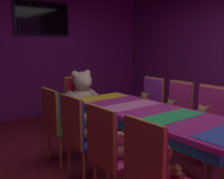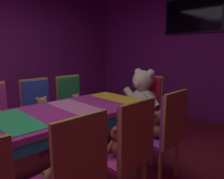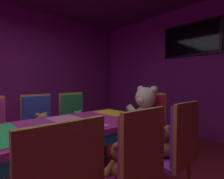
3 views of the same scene
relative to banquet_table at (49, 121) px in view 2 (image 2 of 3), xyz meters
name	(u,v)px [view 2 (image 2 of 3)]	position (x,y,z in m)	size (l,w,h in m)	color
ground_plane	(52,178)	(0.00, 0.00, -0.65)	(7.90, 7.90, 0.00)	maroon
wall_back	(193,49)	(0.00, 3.20, 0.75)	(5.20, 0.12, 2.80)	#721E72
banquet_table	(49,121)	(0.00, 0.00, 0.00)	(0.90, 2.37, 0.75)	#B22D8C
chair_left_2	(38,106)	(-0.85, 0.27, -0.06)	(0.42, 0.41, 0.98)	#2D47B2
teddy_left_2	(43,109)	(-0.71, 0.27, -0.07)	(0.24, 0.31, 0.29)	#9E7247
chair_left_3	(71,100)	(-0.85, 0.82, -0.06)	(0.42, 0.41, 0.98)	#268C4C
teddy_left_3	(76,103)	(-0.71, 0.82, -0.08)	(0.21, 0.27, 0.26)	#9E7247
chair_right_1	(76,169)	(0.85, -0.25, -0.06)	(0.42, 0.41, 0.98)	#CC338C
teddy_right_1	(64,163)	(0.71, -0.25, -0.07)	(0.23, 0.30, 0.29)	#9E7247
chair_right_2	(130,145)	(0.87, 0.28, -0.06)	(0.42, 0.41, 0.98)	#CC338C
teddy_right_2	(118,142)	(0.72, 0.28, -0.08)	(0.22, 0.29, 0.27)	brown
chair_right_3	(167,128)	(0.88, 0.85, -0.06)	(0.42, 0.41, 0.98)	purple
teddy_right_3	(155,126)	(0.73, 0.85, -0.07)	(0.24, 0.31, 0.29)	brown
throne_chair	(148,100)	(0.00, 1.73, -0.06)	(0.41, 0.42, 0.98)	red
king_teddy_bear	(142,93)	(0.00, 1.56, 0.08)	(0.68, 0.53, 0.64)	beige
wall_tv	(193,15)	(0.00, 3.11, 1.40)	(1.18, 0.06, 0.68)	black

